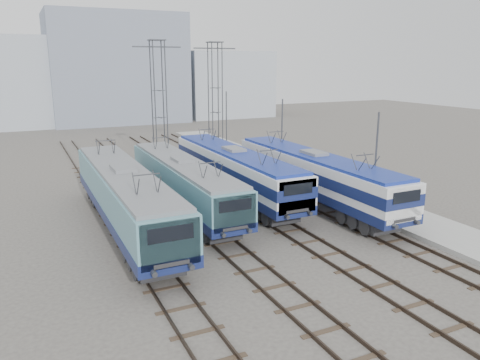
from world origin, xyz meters
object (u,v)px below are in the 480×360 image
object	(u,v)px
locomotive_far_right	(315,173)
catenary_tower_east	(215,96)
catenary_tower_west	(159,100)
locomotive_center_left	(184,181)
locomotive_center_right	(235,169)
mast_mid	(282,139)
mast_front	(375,166)
locomotive_far_left	(125,195)
mast_rear	(226,124)
safety_cone	(392,213)

from	to	relation	value
locomotive_far_right	catenary_tower_east	size ratio (longest dim) A/B	1.50
catenary_tower_west	locomotive_far_right	bearing A→B (deg)	-66.96
locomotive_center_left	locomotive_center_right	bearing A→B (deg)	17.21
locomotive_far_right	mast_mid	distance (m)	8.18
mast_front	mast_mid	bearing A→B (deg)	90.00
locomotive_center_right	catenary_tower_east	bearing A→B (deg)	73.07
locomotive_far_left	locomotive_center_left	distance (m)	5.12
mast_front	mast_rear	distance (m)	24.00
locomotive_far_left	catenary_tower_east	xyz separation A→B (m)	(13.25, 17.78, 4.32)
mast_front	mast_rear	size ratio (longest dim) A/B	1.00
catenary_tower_east	mast_mid	xyz separation A→B (m)	(2.10, -10.00, -3.14)
mast_rear	locomotive_center_right	bearing A→B (deg)	-111.70
mast_front	mast_rear	xyz separation A→B (m)	(0.00, 24.00, 0.00)
locomotive_center_left	catenary_tower_east	xyz separation A→B (m)	(8.75, 15.35, 4.49)
mast_rear	safety_cone	bearing A→B (deg)	-88.76
locomotive_center_left	safety_cone	xyz separation A→B (m)	(11.40, -7.89, -1.60)
mast_mid	mast_rear	distance (m)	12.00
mast_mid	locomotive_far_right	bearing A→B (deg)	-103.22
locomotive_far_right	mast_front	xyz separation A→B (m)	(1.85, -4.13, 1.20)
locomotive_center_left	locomotive_far_right	distance (m)	9.35
locomotive_center_left	locomotive_far_right	size ratio (longest dim) A/B	0.95
mast_rear	mast_front	bearing A→B (deg)	-90.00
mast_mid	locomotive_center_right	bearing A→B (deg)	-148.05
locomotive_center_left	mast_rear	xyz separation A→B (m)	(10.85, 17.35, 1.35)
locomotive_far_left	catenary_tower_west	distance (m)	17.70
locomotive_far_left	safety_cone	xyz separation A→B (m)	(15.90, -5.46, -1.78)
mast_front	safety_cone	distance (m)	3.25
locomotive_far_left	catenary_tower_west	world-z (taller)	catenary_tower_west
catenary_tower_west	catenary_tower_east	distance (m)	6.80
locomotive_far_right	mast_front	distance (m)	4.68
locomotive_center_right	mast_front	xyz separation A→B (m)	(6.35, -8.04, 1.21)
locomotive_center_left	locomotive_far_right	world-z (taller)	locomotive_far_right
mast_mid	safety_cone	xyz separation A→B (m)	(0.55, -13.24, -2.96)
catenary_tower_east	safety_cone	distance (m)	24.18
catenary_tower_west	mast_front	distance (m)	22.00
locomotive_center_right	locomotive_far_right	xyz separation A→B (m)	(4.50, -3.91, 0.01)
mast_mid	locomotive_center_left	bearing A→B (deg)	-153.73
locomotive_center_right	mast_mid	world-z (taller)	mast_mid
locomotive_center_left	mast_mid	size ratio (longest dim) A/B	2.45
locomotive_far_left	mast_rear	world-z (taller)	mast_rear
locomotive_center_left	mast_front	distance (m)	12.80
locomotive_far_left	mast_mid	world-z (taller)	mast_mid
catenary_tower_east	mast_front	distance (m)	22.32
catenary_tower_west	catenary_tower_east	world-z (taller)	same
mast_rear	mast_mid	bearing A→B (deg)	-90.00
locomotive_center_right	catenary_tower_west	bearing A→B (deg)	100.65
catenary_tower_west	safety_cone	world-z (taller)	catenary_tower_west
locomotive_far_left	locomotive_far_right	xyz separation A→B (m)	(13.50, -0.09, -0.02)
locomotive_center_right	locomotive_far_right	distance (m)	5.96
locomotive_far_left	mast_rear	size ratio (longest dim) A/B	2.67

